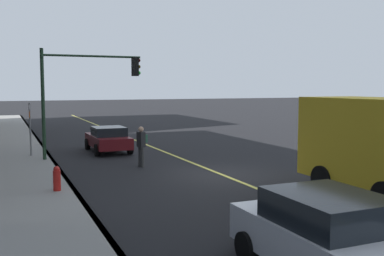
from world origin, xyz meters
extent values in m
plane|color=black|center=(0.00, 0.00, 0.00)|extent=(200.00, 200.00, 0.00)
cube|color=gray|center=(0.00, 7.07, 0.07)|extent=(80.00, 2.67, 0.15)
cube|color=slate|center=(0.00, 5.82, 0.07)|extent=(80.00, 0.16, 0.15)
cube|color=#D8CC4C|center=(0.00, 0.00, 0.01)|extent=(80.00, 0.16, 0.01)
cube|color=#591116|center=(7.91, 2.72, 0.59)|extent=(4.02, 1.72, 0.57)
cube|color=black|center=(7.65, 2.72, 1.11)|extent=(1.79, 1.58, 0.47)
cylinder|color=black|center=(9.24, 3.56, 0.30)|extent=(0.60, 0.22, 0.60)
cylinder|color=black|center=(9.24, 1.88, 0.30)|extent=(0.60, 0.22, 0.60)
cylinder|color=black|center=(6.59, 3.56, 0.30)|extent=(0.60, 0.22, 0.60)
cylinder|color=black|center=(6.59, 1.88, 0.30)|extent=(0.60, 0.22, 0.60)
cube|color=silver|center=(-9.39, 2.63, 0.66)|extent=(3.92, 1.82, 0.72)
cube|color=black|center=(-9.43, 2.63, 1.30)|extent=(2.06, 1.68, 0.55)
cylinder|color=black|center=(-8.09, 3.52, 0.30)|extent=(0.60, 0.22, 0.60)
cylinder|color=black|center=(-8.09, 1.74, 0.30)|extent=(0.60, 0.22, 0.60)
cube|color=gold|center=(-5.37, -2.72, 1.77)|extent=(5.22, 2.27, 2.65)
cylinder|color=black|center=(-4.06, -3.81, 0.45)|extent=(0.90, 0.28, 0.90)
cylinder|color=black|center=(-4.06, -1.64, 0.45)|extent=(0.90, 0.28, 0.90)
cylinder|color=#383838|center=(2.76, 2.37, 0.43)|extent=(0.17, 0.17, 0.86)
cylinder|color=#383838|center=(2.99, 2.42, 0.43)|extent=(0.17, 0.17, 0.86)
cube|color=#262628|center=(2.87, 2.40, 1.19)|extent=(0.45, 0.30, 0.65)
sphere|color=tan|center=(2.87, 2.40, 1.63)|extent=(0.23, 0.23, 0.23)
cube|color=#26593F|center=(2.91, 2.23, 1.22)|extent=(0.29, 0.21, 0.34)
cylinder|color=#1E3823|center=(5.61, 6.14, 2.58)|extent=(0.16, 0.16, 5.15)
cylinder|color=#1E3823|center=(5.61, 3.87, 4.85)|extent=(0.10, 4.54, 0.10)
cube|color=black|center=(5.61, 1.85, 4.40)|extent=(0.28, 0.30, 0.90)
sphere|color=#360605|center=(5.61, 1.67, 4.70)|extent=(0.18, 0.18, 0.18)
sphere|color=#392905|center=(5.61, 1.67, 4.40)|extent=(0.18, 0.18, 0.18)
sphere|color=green|center=(5.61, 1.67, 4.10)|extent=(0.18, 0.18, 0.18)
cylinder|color=slate|center=(7.02, 6.64, 1.34)|extent=(0.08, 0.08, 2.68)
cube|color=white|center=(7.02, 6.66, 2.48)|extent=(0.60, 0.02, 0.20)
cube|color=#DB5919|center=(7.02, 6.66, 2.13)|extent=(0.44, 0.02, 0.28)
cylinder|color=red|center=(-0.99, 6.34, 0.40)|extent=(0.24, 0.24, 0.80)
sphere|color=red|center=(-0.99, 6.34, 0.84)|extent=(0.20, 0.20, 0.20)
camera|label=1|loc=(-15.63, 7.90, 3.46)|focal=42.15mm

